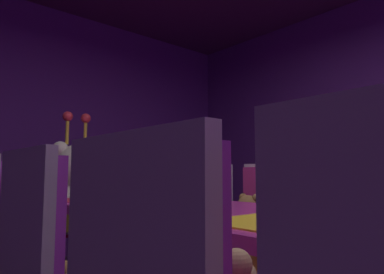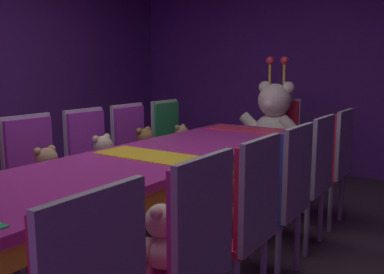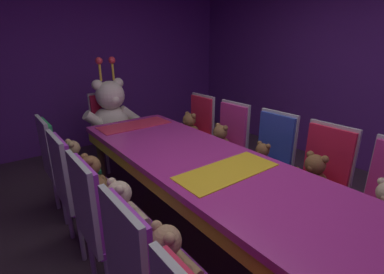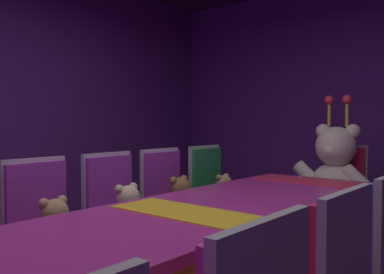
% 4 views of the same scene
% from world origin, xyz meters
% --- Properties ---
extents(wall_back, '(5.20, 0.12, 2.80)m').
position_xyz_m(wall_back, '(0.00, 3.20, 1.40)').
color(wall_back, '#59267F').
rests_on(wall_back, ground_plane).
extents(banquet_table, '(0.90, 3.40, 0.75)m').
position_xyz_m(banquet_table, '(0.00, 0.00, 0.66)').
color(banquet_table, '#B22D8C').
rests_on(banquet_table, ground_plane).
extents(teddy_left_3, '(0.27, 0.35, 0.33)m').
position_xyz_m(teddy_left_3, '(-0.70, 0.26, 0.60)').
color(teddy_left_3, beige).
rests_on(teddy_left_3, chair_left_3).
extents(chair_left_4, '(0.42, 0.41, 0.98)m').
position_xyz_m(chair_left_4, '(-0.85, 0.79, 0.60)').
color(chair_left_4, purple).
rests_on(chair_left_4, ground_plane).
extents(teddy_left_4, '(0.27, 0.34, 0.32)m').
position_xyz_m(teddy_left_4, '(-0.71, 0.79, 0.60)').
color(teddy_left_4, olive).
rests_on(teddy_left_4, chair_left_4).
extents(teddy_left_5, '(0.24, 0.30, 0.29)m').
position_xyz_m(teddy_left_5, '(-0.69, 1.35, 0.58)').
color(teddy_left_5, tan).
rests_on(teddy_left_5, chair_left_5).
extents(chair_right_3, '(0.42, 0.41, 0.98)m').
position_xyz_m(chair_right_3, '(0.85, 0.25, 0.60)').
color(chair_right_3, '#2D47B2').
rests_on(chair_right_3, ground_plane).
extents(teddy_right_3, '(0.21, 0.28, 0.26)m').
position_xyz_m(teddy_right_3, '(0.71, 0.25, 0.57)').
color(teddy_right_3, brown).
rests_on(teddy_right_3, chair_right_3).
extents(chair_right_4, '(0.42, 0.41, 0.98)m').
position_xyz_m(chair_right_4, '(0.83, 0.81, 0.60)').
color(chair_right_4, '#CC338C').
rests_on(chair_right_4, ground_plane).
extents(teddy_right_4, '(0.26, 0.33, 0.31)m').
position_xyz_m(teddy_right_4, '(0.69, 0.81, 0.59)').
color(teddy_right_4, olive).
rests_on(teddy_right_4, chair_right_4).
extents(chair_right_5, '(0.42, 0.41, 0.98)m').
position_xyz_m(chair_right_5, '(0.84, 1.37, 0.60)').
color(chair_right_5, red).
rests_on(chair_right_5, ground_plane).
extents(teddy_right_5, '(0.27, 0.35, 0.33)m').
position_xyz_m(teddy_right_5, '(0.69, 1.37, 0.60)').
color(teddy_right_5, olive).
rests_on(teddy_right_5, chair_right_5).
extents(throne_chair, '(0.41, 0.42, 0.98)m').
position_xyz_m(throne_chair, '(0.00, 2.24, 0.60)').
color(throne_chair, red).
rests_on(throne_chair, ground_plane).
extents(king_teddy_bear, '(0.76, 0.59, 0.98)m').
position_xyz_m(king_teddy_bear, '(0.00, 2.07, 0.77)').
color(king_teddy_bear, silver).
rests_on(king_teddy_bear, throne_chair).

